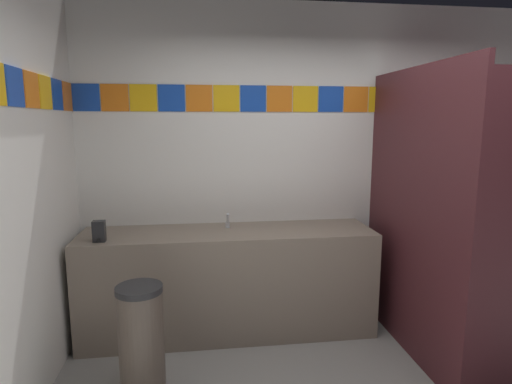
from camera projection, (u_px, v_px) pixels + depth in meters
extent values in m
cube|color=white|center=(303.00, 164.00, 3.83)|extent=(3.91, 0.08, 2.78)
cube|color=#1947B7|center=(86.00, 97.00, 3.45)|extent=(0.22, 0.01, 0.22)
cube|color=orange|center=(115.00, 98.00, 3.48)|extent=(0.22, 0.01, 0.22)
cube|color=yellow|center=(143.00, 98.00, 3.51)|extent=(0.22, 0.01, 0.22)
cube|color=#1947B7|center=(171.00, 98.00, 3.54)|extent=(0.22, 0.01, 0.22)
cube|color=orange|center=(199.00, 98.00, 3.57)|extent=(0.22, 0.01, 0.22)
cube|color=yellow|center=(226.00, 98.00, 3.60)|extent=(0.22, 0.01, 0.22)
cube|color=#1947B7|center=(253.00, 99.00, 3.63)|extent=(0.22, 0.01, 0.22)
cube|color=orange|center=(279.00, 99.00, 3.66)|extent=(0.22, 0.01, 0.22)
cube|color=yellow|center=(305.00, 99.00, 3.69)|extent=(0.22, 0.01, 0.22)
cube|color=#1947B7|center=(331.00, 99.00, 3.72)|extent=(0.22, 0.01, 0.22)
cube|color=orange|center=(356.00, 99.00, 3.75)|extent=(0.22, 0.01, 0.22)
cube|color=yellow|center=(381.00, 100.00, 3.78)|extent=(0.22, 0.01, 0.22)
cube|color=#1947B7|center=(405.00, 100.00, 3.81)|extent=(0.22, 0.01, 0.22)
cube|color=orange|center=(429.00, 100.00, 3.84)|extent=(0.22, 0.01, 0.22)
cube|color=yellow|center=(452.00, 100.00, 3.87)|extent=(0.22, 0.01, 0.22)
cube|color=#1947B7|center=(476.00, 100.00, 3.89)|extent=(0.22, 0.01, 0.22)
cube|color=orange|center=(498.00, 100.00, 3.92)|extent=(0.22, 0.01, 0.22)
cube|color=#1947B7|center=(15.00, 87.00, 2.38)|extent=(0.01, 0.22, 0.22)
cube|color=orange|center=(32.00, 90.00, 2.62)|extent=(0.01, 0.22, 0.22)
cube|color=yellow|center=(46.00, 93.00, 2.85)|extent=(0.01, 0.22, 0.22)
cube|color=#1947B7|center=(57.00, 95.00, 3.09)|extent=(0.01, 0.22, 0.22)
cube|color=orange|center=(67.00, 97.00, 3.32)|extent=(0.01, 0.22, 0.22)
cube|color=gray|center=(229.00, 282.00, 3.56)|extent=(2.40, 0.60, 0.88)
cube|color=gray|center=(226.00, 227.00, 3.77)|extent=(2.40, 0.03, 0.08)
cylinder|color=white|center=(229.00, 238.00, 3.47)|extent=(0.34, 0.34, 0.10)
cylinder|color=silver|center=(228.00, 225.00, 3.59)|extent=(0.04, 0.04, 0.05)
cylinder|color=silver|center=(228.00, 218.00, 3.53)|extent=(0.02, 0.06, 0.09)
cube|color=black|center=(99.00, 231.00, 3.17)|extent=(0.09, 0.07, 0.16)
cylinder|color=black|center=(98.00, 241.00, 3.14)|extent=(0.02, 0.02, 0.03)
cube|color=#471E23|center=(412.00, 214.00, 3.19)|extent=(0.04, 1.50, 2.17)
cylinder|color=silver|center=(478.00, 223.00, 2.46)|extent=(0.02, 0.02, 0.10)
cylinder|color=white|center=(449.00, 306.00, 3.65)|extent=(0.38, 0.38, 0.40)
torus|color=white|center=(451.00, 282.00, 3.62)|extent=(0.39, 0.39, 0.05)
cube|color=white|center=(438.00, 257.00, 3.80)|extent=(0.34, 0.17, 0.34)
cylinder|color=brown|center=(142.00, 343.00, 2.74)|extent=(0.29, 0.29, 0.70)
cylinder|color=#262628|center=(139.00, 289.00, 2.68)|extent=(0.30, 0.30, 0.04)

